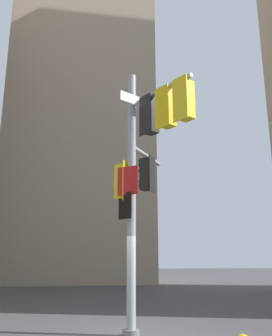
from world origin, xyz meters
name	(u,v)px	position (x,y,z in m)	size (l,w,h in m)	color
ground	(131,336)	(0.00, 0.00, 0.00)	(120.00, 120.00, 0.00)	#474749
building_mid_block	(85,36)	(-1.34, 23.60, 24.62)	(12.30, 12.30, 49.24)	tan
signal_pole_assembly	(145,161)	(0.32, -0.32, 4.54)	(1.81, 4.05, 7.31)	#9EA0A3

